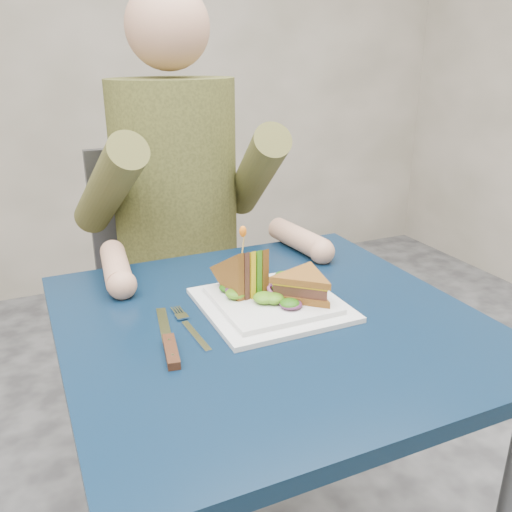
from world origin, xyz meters
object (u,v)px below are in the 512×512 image
fork (191,329)px  knife (170,346)px  plate (271,303)px  diner (176,164)px  sandwich_upright (243,276)px  table (270,354)px  sandwich_flat (303,286)px  chair (172,278)px

fork → knife: size_ratio=0.81×
plate → diner: bearing=92.2°
plate → sandwich_upright: bearing=131.1°
plate → fork: 0.17m
table → diner: 0.64m
sandwich_flat → fork: sandwich_flat is taller
sandwich_flat → fork: size_ratio=1.07×
diner → fork: 0.61m
table → chair: (0.00, 0.69, -0.11)m
sandwich_flat → knife: 0.28m
diner → fork: (-0.15, -0.56, -0.18)m
diner → table: bearing=-90.0°
fork → sandwich_upright: bearing=27.7°
sandwich_upright → plate: bearing=-48.9°
plate → knife: bearing=-162.0°
diner → sandwich_upright: diner is taller
table → sandwich_flat: bearing=10.3°
sandwich_flat → diner: bearing=97.6°
plate → knife: 0.23m
chair → plate: size_ratio=3.58×
sandwich_upright → diner: bearing=87.9°
chair → fork: size_ratio=5.18×
plate → fork: size_ratio=1.45×
chair → knife: (-0.20, -0.72, 0.20)m
plate → sandwich_flat: bearing=-24.4°
knife → sandwich_flat: bearing=9.6°
sandwich_upright → knife: size_ratio=0.66×
fork → knife: knife is taller
sandwich_upright → fork: sandwich_upright is taller
table → chair: bearing=90.0°
chair → sandwich_upright: size_ratio=6.37×
chair → sandwich_flat: chair is taller
table → sandwich_upright: bearing=102.5°
diner → sandwich_flat: (0.08, -0.56, -0.14)m
chair → table: bearing=-90.0°
chair → sandwich_upright: (-0.02, -0.61, 0.24)m
chair → plate: (0.02, -0.65, 0.20)m
plate → sandwich_flat: sandwich_flat is taller
chair → diner: bearing=-90.0°
table → plate: bearing=61.8°
sandwich_upright → fork: size_ratio=0.81×
table → chair: 0.70m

